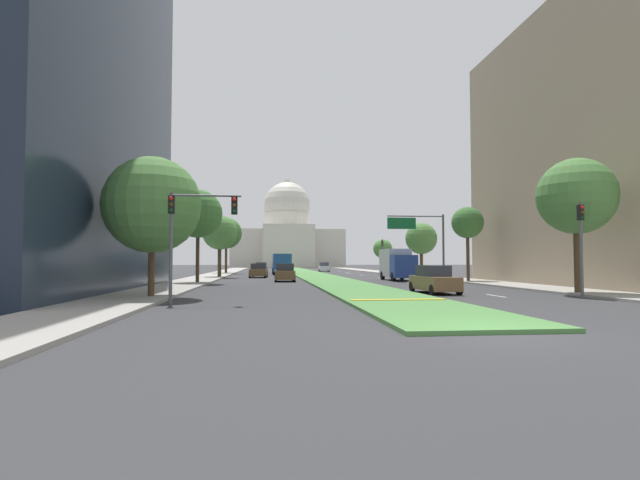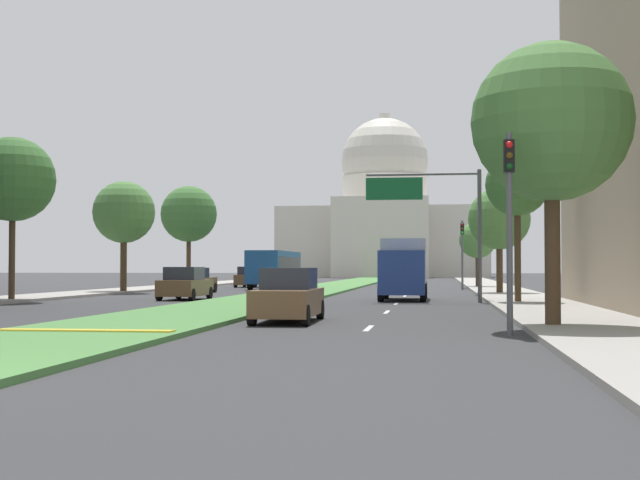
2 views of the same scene
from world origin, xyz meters
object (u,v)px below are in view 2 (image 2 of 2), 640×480
at_px(street_tree_right_near, 551,123).
at_px(street_tree_left_distant, 189,214).
at_px(sedan_midblock, 185,284).
at_px(sedan_distant, 192,281).
at_px(sedan_very_far, 393,276).
at_px(sedan_far_horizon, 249,278).
at_px(street_tree_right_mid, 517,186).
at_px(sedan_lead_stopped, 288,297).
at_px(traffic_light_near_right, 509,206).
at_px(street_tree_left_far, 124,213).
at_px(overhead_guide_sign, 436,208).
at_px(traffic_light_far_right, 462,246).
at_px(street_tree_right_distant, 478,240).
at_px(city_bus, 275,266).
at_px(street_tree_right_far, 499,219).
at_px(box_truck_delivery, 404,268).
at_px(street_tree_left_mid, 13,180).
at_px(capitol_building, 385,219).

height_order(street_tree_right_near, street_tree_left_distant, street_tree_left_distant).
height_order(sedan_midblock, sedan_distant, sedan_midblock).
distance_m(sedan_distant, sedan_very_far, 33.27).
bearing_deg(street_tree_left_distant, sedan_far_horizon, -3.98).
height_order(street_tree_right_mid, sedan_lead_stopped, street_tree_right_mid).
bearing_deg(traffic_light_near_right, street_tree_right_mid, 84.45).
bearing_deg(street_tree_left_far, sedan_lead_stopped, -61.03).
bearing_deg(sedan_far_horizon, sedan_midblock, -84.81).
bearing_deg(street_tree_left_far, overhead_guide_sign, -31.33).
bearing_deg(sedan_far_horizon, sedan_lead_stopped, -76.47).
bearing_deg(traffic_light_near_right, traffic_light_far_right, 90.00).
xyz_separation_m(street_tree_right_distant, sedan_lead_stopped, (-7.91, -45.57, -3.08)).
bearing_deg(street_tree_left_distant, city_bus, -29.75).
bearing_deg(street_tree_right_distant, sedan_midblock, -120.73).
bearing_deg(traffic_light_near_right, sedan_far_horizon, 109.11).
xyz_separation_m(overhead_guide_sign, sedan_midblock, (-13.17, 1.74, -3.84)).
height_order(street_tree_right_far, box_truck_delivery, street_tree_right_far).
distance_m(overhead_guide_sign, street_tree_right_near, 18.89).
distance_m(traffic_light_near_right, street_tree_left_distant, 56.41).
distance_m(overhead_guide_sign, sedan_midblock, 13.83).
distance_m(traffic_light_near_right, street_tree_right_mid, 19.20).
relative_size(street_tree_right_near, sedan_very_far, 1.70).
height_order(overhead_guide_sign, street_tree_left_mid, street_tree_left_mid).
bearing_deg(street_tree_right_near, street_tree_left_mid, 145.84).
height_order(overhead_guide_sign, street_tree_right_near, street_tree_right_near).
bearing_deg(sedan_very_far, sedan_lead_stopped, -90.29).
height_order(overhead_guide_sign, street_tree_left_distant, street_tree_left_distant).
bearing_deg(traffic_light_far_right, capitol_building, 97.54).
bearing_deg(street_tree_right_far, street_tree_left_mid, -150.15).
relative_size(street_tree_right_distant, sedan_far_horizon, 1.23).
height_order(traffic_light_near_right, sedan_far_horizon, traffic_light_near_right).
height_order(street_tree_right_mid, street_tree_right_distant, street_tree_right_mid).
distance_m(street_tree_right_distant, city_bus, 16.63).
xyz_separation_m(overhead_guide_sign, sedan_far_horizon, (-15.75, 30.14, -3.84)).
height_order(street_tree_left_distant, street_tree_right_distant, street_tree_left_distant).
xyz_separation_m(street_tree_right_near, sedan_very_far, (-7.58, 62.58, -4.99)).
relative_size(traffic_light_near_right, street_tree_right_mid, 0.74).
bearing_deg(street_tree_right_mid, street_tree_right_far, 89.57).
height_order(street_tree_right_near, street_tree_right_far, street_tree_right_near).
relative_size(street_tree_left_mid, sedan_far_horizon, 1.86).
relative_size(overhead_guide_sign, box_truck_delivery, 1.02).
bearing_deg(sedan_midblock, city_bus, 89.05).
height_order(street_tree_right_near, sedan_far_horizon, street_tree_right_near).
distance_m(overhead_guide_sign, sedan_far_horizon, 34.22).
bearing_deg(box_truck_delivery, sedan_very_far, 93.64).
bearing_deg(street_tree_left_mid, city_bus, 73.74).
bearing_deg(street_tree_right_far, street_tree_left_distant, 143.62).
bearing_deg(street_tree_right_near, sedan_distant, 121.38).
xyz_separation_m(street_tree_left_distant, street_tree_right_distant, (24.47, -1.08, -2.37)).
relative_size(street_tree_right_far, sedan_far_horizon, 1.50).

